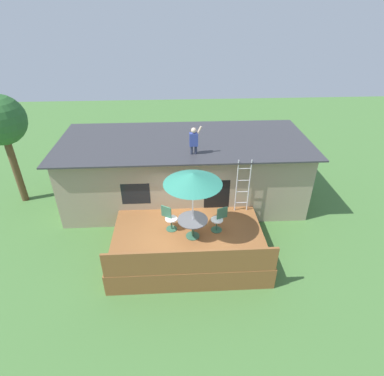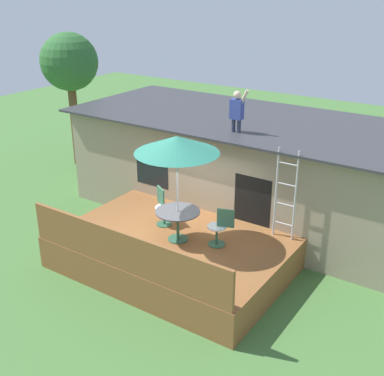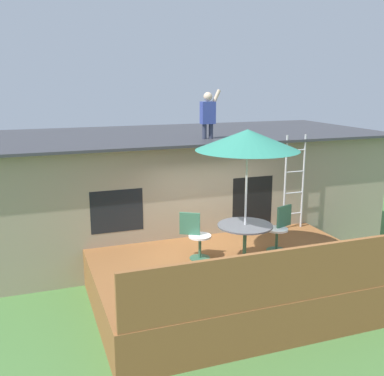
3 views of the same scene
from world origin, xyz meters
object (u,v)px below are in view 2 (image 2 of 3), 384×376
Objects in this scene: person_figure at (237,109)px; patio_chair_right at (220,227)px; backyard_tree at (69,64)px; step_ladder at (286,194)px; patio_umbrella at (177,145)px; patio_table at (178,217)px; patio_chair_left at (163,207)px.

person_figure reaches higher than patio_chair_right.
person_figure is 0.23× the size of backyard_tree.
backyard_tree is at bearing 165.31° from step_ladder.
person_figure is at bearing 85.68° from patio_umbrella.
patio_chair_left reaches higher than patio_table.
backyard_tree reaches higher than patio_chair_left.
step_ladder is at bearing -25.18° from person_figure.
patio_chair_left is 1.00× the size of patio_chair_right.
patio_table is 1.01m from patio_chair_right.
person_figure is (0.18, 2.35, 2.11)m from patio_table.
patio_chair_right is 9.54m from backyard_tree.
person_figure is (0.18, 2.35, 0.35)m from patio_umbrella.
patio_chair_right is at bearing 26.04° from patio_chair_left.
backyard_tree reaches higher than patio_chair_right.
person_figure reaches higher than patio_umbrella.
patio_table is 1.76m from patio_umbrella.
patio_table is 2.54m from step_ladder.
backyard_tree reaches higher than person_figure.
step_ladder is at bearing -150.82° from patio_chair_right.
patio_chair_left is at bearing 148.84° from patio_table.
person_figure is 3.08m from patio_chair_left.
person_figure is 3.11m from patio_chair_right.
step_ladder is 2.39× the size of patio_chair_right.
patio_chair_right is at bearing 19.20° from patio_table.
patio_table is 0.47× the size of step_ladder.
patio_table is 1.13× the size of patio_chair_right.
patio_chair_left is at bearing -24.31° from patio_chair_right.
patio_chair_left is 1.75m from patio_chair_right.
backyard_tree reaches higher than patio_umbrella.
patio_chair_left is (-0.80, 0.49, -1.89)m from patio_umbrella.
patio_umbrella is at bearing -0.00° from patio_chair_right.
patio_umbrella is at bearing -27.98° from backyard_tree.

